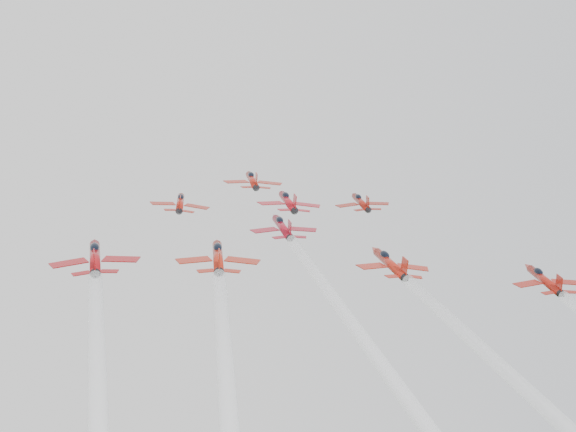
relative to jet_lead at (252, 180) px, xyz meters
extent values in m
cylinder|color=#A81C10|center=(0.00, -0.38, -0.26)|extent=(1.22, 10.65, 5.72)
cone|color=#A81C10|center=(0.00, 5.80, 2.55)|extent=(1.22, 2.74, 2.13)
cone|color=black|center=(0.00, -6.06, -2.84)|extent=(1.22, 1.72, 1.67)
ellipsoid|color=black|center=(0.00, 1.72, 1.30)|extent=(1.11, 2.65, 1.92)
cube|color=#A81C10|center=(-3.01, -1.17, -0.68)|extent=(4.60, 3.09, 0.93)
cube|color=#A81C10|center=(3.01, -1.17, -0.68)|extent=(4.60, 3.09, 0.93)
cube|color=#A81C10|center=(0.00, -5.40, -1.07)|extent=(0.13, 2.75, 2.86)
cube|color=#A81C10|center=(-1.56, -5.05, -2.38)|extent=(2.21, 1.53, 0.54)
cube|color=#A81C10|center=(1.56, -5.05, -2.38)|extent=(2.21, 1.53, 0.54)
cylinder|color=#A31B0F|center=(-14.08, -17.33, -7.95)|extent=(1.06, 9.19, 4.93)
cone|color=#A31B0F|center=(-14.08, -11.99, -5.53)|extent=(1.06, 2.36, 1.84)
cone|color=black|center=(-14.08, -22.23, -10.17)|extent=(1.06, 1.49, 1.44)
ellipsoid|color=black|center=(-14.08, -15.51, -6.60)|extent=(0.96, 2.28, 1.66)
cube|color=#A31B0F|center=(-16.67, -18.01, -8.31)|extent=(3.97, 2.67, 0.80)
cube|color=#A31B0F|center=(-11.48, -18.01, -8.31)|extent=(3.97, 2.67, 0.80)
cube|color=#A31B0F|center=(-14.08, -21.66, -8.64)|extent=(0.12, 2.37, 2.47)
cube|color=#A31B0F|center=(-15.42, -21.36, -9.77)|extent=(1.91, 1.32, 0.47)
cube|color=#A31B0F|center=(-12.73, -21.36, -9.77)|extent=(1.91, 1.32, 0.47)
cylinder|color=#AF101B|center=(3.61, -14.16, -6.51)|extent=(1.21, 10.52, 5.65)
cone|color=#AF101B|center=(3.61, -8.05, -3.74)|extent=(1.21, 2.70, 2.10)
cone|color=black|center=(3.61, -19.77, -9.05)|extent=(1.21, 1.70, 1.65)
ellipsoid|color=black|center=(3.61, -12.08, -4.96)|extent=(1.10, 2.61, 1.90)
cube|color=#AF101B|center=(0.64, -14.94, -6.92)|extent=(4.55, 3.05, 0.92)
cube|color=#AF101B|center=(6.58, -14.94, -6.92)|extent=(4.55, 3.05, 0.92)
cube|color=#AF101B|center=(3.61, -19.11, -7.31)|extent=(0.13, 2.71, 2.82)
cube|color=#AF101B|center=(2.07, -18.77, -8.60)|extent=(2.18, 1.52, 0.53)
cube|color=#AF101B|center=(5.15, -18.77, -8.60)|extent=(2.18, 1.52, 0.53)
cylinder|color=maroon|center=(16.48, -12.70, -5.85)|extent=(1.06, 9.23, 4.95)
cone|color=maroon|center=(16.48, -7.34, -3.41)|extent=(1.06, 2.37, 1.84)
cone|color=black|center=(16.48, -17.62, -8.08)|extent=(1.06, 1.49, 1.45)
ellipsoid|color=black|center=(16.48, -10.88, -4.49)|extent=(0.97, 2.29, 1.67)
cube|color=maroon|center=(13.87, -13.38, -6.21)|extent=(3.99, 2.68, 0.81)
cube|color=maroon|center=(19.09, -13.38, -6.21)|extent=(3.99, 2.68, 0.81)
cube|color=maroon|center=(16.48, -17.04, -6.55)|extent=(0.12, 2.38, 2.48)
cube|color=maroon|center=(15.13, -16.74, -7.68)|extent=(1.91, 1.33, 0.47)
cube|color=maroon|center=(17.83, -16.74, -7.68)|extent=(1.91, 1.33, 0.47)
cylinder|color=maroon|center=(-0.22, -28.29, -12.92)|extent=(1.12, 9.76, 5.24)
cone|color=maroon|center=(-0.22, -22.62, -10.35)|extent=(1.12, 2.51, 1.95)
cone|color=black|center=(-0.22, -33.49, -15.28)|extent=(1.12, 1.58, 1.53)
ellipsoid|color=black|center=(-0.22, -26.36, -11.48)|extent=(1.02, 2.42, 1.76)
cube|color=maroon|center=(-2.98, -29.01, -13.30)|extent=(4.22, 2.83, 0.85)
cube|color=maroon|center=(2.54, -29.01, -13.30)|extent=(4.22, 2.83, 0.85)
cube|color=maroon|center=(-0.22, -32.88, -13.66)|extent=(0.12, 2.52, 2.62)
cube|color=maroon|center=(-1.65, -32.56, -14.86)|extent=(2.02, 1.41, 0.50)
cube|color=maroon|center=(1.21, -32.56, -14.86)|extent=(2.02, 1.41, 0.50)
cylinder|color=white|center=(-0.22, -75.70, -34.43)|extent=(1.43, 84.25, 39.25)
cylinder|color=#9F0F13|center=(-25.80, -42.83, -19.52)|extent=(1.21, 10.54, 5.66)
cone|color=#9F0F13|center=(-25.80, -36.71, -16.74)|extent=(1.21, 2.71, 2.11)
cone|color=black|center=(-25.80, -48.45, -22.06)|extent=(1.21, 1.71, 1.65)
ellipsoid|color=black|center=(-25.80, -40.75, -17.97)|extent=(1.10, 2.62, 1.91)
cube|color=#9F0F13|center=(-28.78, -43.61, -19.93)|extent=(4.56, 3.06, 0.92)
cube|color=#9F0F13|center=(-22.82, -43.61, -19.93)|extent=(4.56, 3.06, 0.92)
cube|color=#9F0F13|center=(-25.80, -47.79, -20.31)|extent=(0.13, 2.72, 2.83)
cube|color=#9F0F13|center=(-27.34, -47.45, -21.61)|extent=(2.19, 1.52, 0.54)
cube|color=#9F0F13|center=(-24.26, -47.45, -21.61)|extent=(2.19, 1.52, 0.54)
cylinder|color=#AF2110|center=(-11.11, -41.59, -18.95)|extent=(1.20, 10.46, 5.62)
cone|color=#AF2110|center=(-11.11, -35.51, -16.19)|extent=(1.20, 2.69, 2.09)
cone|color=black|center=(-11.11, -47.17, -21.48)|extent=(1.20, 1.69, 1.64)
ellipsoid|color=black|center=(-11.11, -39.52, -17.41)|extent=(1.09, 2.60, 1.89)
cube|color=#AF2110|center=(-14.07, -42.36, -19.36)|extent=(4.52, 3.03, 0.91)
cube|color=#AF2110|center=(-8.16, -42.36, -19.36)|extent=(4.52, 3.03, 0.91)
cube|color=#AF2110|center=(-11.11, -46.51, -19.74)|extent=(0.13, 2.70, 2.81)
cube|color=#AF2110|center=(-12.64, -46.17, -21.03)|extent=(2.17, 1.51, 0.53)
cube|color=#AF2110|center=(-9.58, -46.17, -21.03)|extent=(2.17, 1.51, 0.53)
cylinder|color=#AF1E10|center=(10.87, -42.54, -19.38)|extent=(1.12, 9.75, 5.24)
cone|color=#AF1E10|center=(10.87, -36.87, -16.81)|extent=(1.12, 2.51, 1.95)
cone|color=black|center=(10.87, -47.74, -21.74)|extent=(1.12, 1.58, 1.53)
ellipsoid|color=black|center=(10.87, -40.61, -17.95)|extent=(1.02, 2.42, 1.76)
cube|color=#AF1E10|center=(8.11, -43.26, -19.77)|extent=(4.22, 2.83, 0.85)
cube|color=#AF1E10|center=(13.62, -43.26, -19.77)|extent=(4.22, 2.83, 0.85)
cube|color=#AF1E10|center=(10.87, -47.13, -20.12)|extent=(0.12, 2.52, 2.62)
cube|color=#AF1E10|center=(9.44, -46.81, -21.32)|extent=(2.02, 1.41, 0.50)
cube|color=#AF1E10|center=(12.29, -46.81, -21.32)|extent=(2.02, 1.41, 0.50)
cylinder|color=#9F180F|center=(29.66, -47.26, -21.52)|extent=(1.02, 8.86, 4.75)
cone|color=#9F180F|center=(29.66, -42.11, -19.19)|extent=(1.02, 2.28, 1.77)
cone|color=black|center=(29.66, -51.98, -23.67)|extent=(1.02, 1.43, 1.39)
ellipsoid|color=black|center=(29.66, -45.51, -20.22)|extent=(0.93, 2.20, 1.60)
cube|color=#9F180F|center=(27.16, -47.91, -21.87)|extent=(3.83, 2.57, 0.77)
cube|color=#9F180F|center=(32.16, -47.91, -21.87)|extent=(3.83, 2.57, 0.77)
cube|color=#9F180F|center=(29.66, -51.43, -22.20)|extent=(0.11, 2.28, 2.38)
cube|color=#9F180F|center=(28.37, -51.14, -23.28)|extent=(1.84, 1.28, 0.45)
cube|color=#9F180F|center=(30.96, -51.14, -23.28)|extent=(1.84, 1.28, 0.45)
camera|label=1|loc=(-23.20, -139.24, -30.10)|focal=50.00mm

